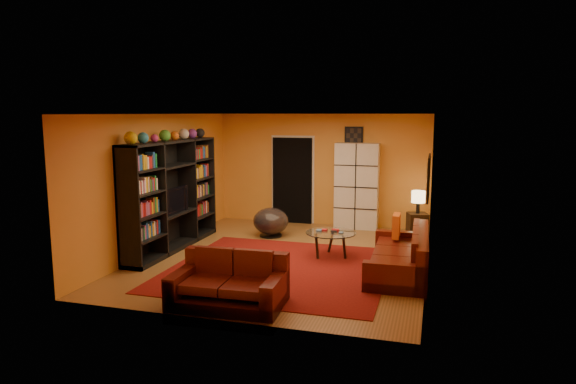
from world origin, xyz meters
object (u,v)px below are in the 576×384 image
(entertainment_unit, at_px, (172,195))
(side_table, at_px, (417,225))
(tv, at_px, (172,200))
(coffee_table, at_px, (331,235))
(loveseat, at_px, (230,284))
(sofa, at_px, (404,256))
(table_lamp, at_px, (418,197))
(bowl_chair, at_px, (271,221))
(storage_cabinet, at_px, (357,186))

(entertainment_unit, height_order, side_table, entertainment_unit)
(tv, bearing_deg, coffee_table, -83.38)
(tv, distance_m, loveseat, 3.23)
(entertainment_unit, relative_size, sofa, 1.30)
(side_table, bearing_deg, table_lamp, 0.00)
(entertainment_unit, height_order, table_lamp, entertainment_unit)
(tv, relative_size, bowl_chair, 1.15)
(coffee_table, height_order, table_lamp, table_lamp)
(tv, relative_size, coffee_table, 0.96)
(bowl_chair, bearing_deg, loveseat, -80.07)
(entertainment_unit, distance_m, loveseat, 3.35)
(coffee_table, relative_size, table_lamp, 1.90)
(sofa, relative_size, bowl_chair, 3.04)
(coffee_table, xyz_separation_m, side_table, (1.46, 2.12, -0.17))
(table_lamp, bearing_deg, entertainment_unit, -152.33)
(loveseat, relative_size, bowl_chair, 2.05)
(storage_cabinet, bearing_deg, coffee_table, -92.49)
(bowl_chair, distance_m, side_table, 3.14)
(loveseat, xyz_separation_m, storage_cabinet, (0.95, 5.22, 0.69))
(tv, height_order, side_table, tv)
(sofa, relative_size, side_table, 4.60)
(storage_cabinet, relative_size, table_lamp, 4.05)
(coffee_table, bearing_deg, tv, -173.38)
(bowl_chair, bearing_deg, side_table, 16.67)
(sofa, height_order, loveseat, same)
(loveseat, relative_size, coffee_table, 1.69)
(bowl_chair, bearing_deg, storage_cabinet, 39.22)
(entertainment_unit, relative_size, storage_cabinet, 1.54)
(entertainment_unit, distance_m, tv, 0.14)
(tv, distance_m, sofa, 4.42)
(entertainment_unit, xyz_separation_m, loveseat, (2.20, -2.42, -0.77))
(side_table, bearing_deg, storage_cabinet, 162.79)
(entertainment_unit, height_order, storage_cabinet, entertainment_unit)
(side_table, relative_size, table_lamp, 1.04)
(bowl_chair, bearing_deg, tv, -133.02)
(coffee_table, distance_m, table_lamp, 2.61)
(entertainment_unit, bearing_deg, table_lamp, 27.67)
(sofa, height_order, coffee_table, sofa)
(table_lamp, bearing_deg, storage_cabinet, 162.79)
(entertainment_unit, bearing_deg, loveseat, -47.73)
(entertainment_unit, bearing_deg, coffee_table, 4.67)
(tv, relative_size, table_lamp, 1.82)
(bowl_chair, bearing_deg, table_lamp, 16.67)
(table_lamp, bearing_deg, loveseat, -115.93)
(storage_cabinet, bearing_deg, entertainment_unit, -139.11)
(coffee_table, bearing_deg, loveseat, -108.10)
(tv, bearing_deg, entertainment_unit, 26.65)
(sofa, relative_size, storage_cabinet, 1.18)
(storage_cabinet, bearing_deg, table_lamp, -18.00)
(sofa, distance_m, bowl_chair, 3.42)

